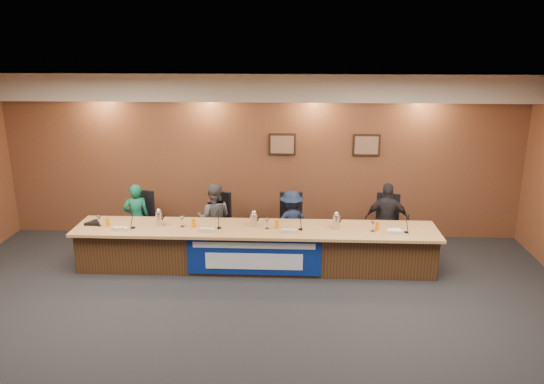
{
  "coord_description": "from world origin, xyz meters",
  "views": [
    {
      "loc": [
        0.66,
        -5.99,
        3.87
      ],
      "look_at": [
        0.27,
        2.59,
        1.31
      ],
      "focal_mm": 35.0,
      "sensor_mm": 36.0,
      "label": 1
    }
  ],
  "objects_px": {
    "carafe_mid": "(254,220)",
    "speakerphone": "(94,223)",
    "carafe_left": "(159,219)",
    "office_chair_c": "(291,227)",
    "panelist_a": "(137,218)",
    "panelist_b": "(214,218)",
    "banner": "(254,257)",
    "office_chair_a": "(139,224)",
    "office_chair_d": "(385,228)",
    "office_chair_b": "(215,225)",
    "dais_body": "(256,248)",
    "carafe_right": "(336,222)",
    "panelist_d": "(387,220)",
    "panelist_c": "(291,222)"
  },
  "relations": [
    {
      "from": "panelist_a",
      "to": "speakerphone",
      "type": "distance_m",
      "value": 0.88
    },
    {
      "from": "panelist_a",
      "to": "panelist_b",
      "type": "distance_m",
      "value": 1.43
    },
    {
      "from": "office_chair_b",
      "to": "banner",
      "type": "bearing_deg",
      "value": -31.96
    },
    {
      "from": "panelist_d",
      "to": "carafe_mid",
      "type": "xyz_separation_m",
      "value": [
        -2.35,
        -0.64,
        0.18
      ]
    },
    {
      "from": "panelist_d",
      "to": "office_chair_b",
      "type": "height_order",
      "value": "panelist_d"
    },
    {
      "from": "banner",
      "to": "office_chair_c",
      "type": "relative_size",
      "value": 4.58
    },
    {
      "from": "panelist_a",
      "to": "carafe_mid",
      "type": "distance_m",
      "value": 2.31
    },
    {
      "from": "dais_body",
      "to": "banner",
      "type": "distance_m",
      "value": 0.42
    },
    {
      "from": "dais_body",
      "to": "banner",
      "type": "bearing_deg",
      "value": -90.0
    },
    {
      "from": "dais_body",
      "to": "panelist_a",
      "type": "xyz_separation_m",
      "value": [
        -2.24,
        0.66,
        0.29
      ]
    },
    {
      "from": "panelist_a",
      "to": "carafe_mid",
      "type": "relative_size",
      "value": 5.8
    },
    {
      "from": "office_chair_d",
      "to": "carafe_mid",
      "type": "distance_m",
      "value": 2.49
    },
    {
      "from": "panelist_d",
      "to": "carafe_right",
      "type": "xyz_separation_m",
      "value": [
        -0.96,
        -0.71,
        0.2
      ]
    },
    {
      "from": "carafe_left",
      "to": "speakerphone",
      "type": "xyz_separation_m",
      "value": [
        -1.15,
        0.03,
        -0.1
      ]
    },
    {
      "from": "banner",
      "to": "office_chair_a",
      "type": "distance_m",
      "value": 2.53
    },
    {
      "from": "dais_body",
      "to": "office_chair_d",
      "type": "bearing_deg",
      "value": 18.13
    },
    {
      "from": "panelist_a",
      "to": "carafe_left",
      "type": "distance_m",
      "value": 0.97
    },
    {
      "from": "office_chair_b",
      "to": "carafe_left",
      "type": "height_order",
      "value": "carafe_left"
    },
    {
      "from": "carafe_mid",
      "to": "carafe_left",
      "type": "bearing_deg",
      "value": -177.44
    },
    {
      "from": "office_chair_d",
      "to": "carafe_mid",
      "type": "bearing_deg",
      "value": -146.8
    },
    {
      "from": "speakerphone",
      "to": "panelist_d",
      "type": "bearing_deg",
      "value": 7.6
    },
    {
      "from": "panelist_a",
      "to": "speakerphone",
      "type": "height_order",
      "value": "panelist_a"
    },
    {
      "from": "dais_body",
      "to": "speakerphone",
      "type": "bearing_deg",
      "value": -179.55
    },
    {
      "from": "office_chair_a",
      "to": "panelist_b",
      "type": "bearing_deg",
      "value": 13.55
    },
    {
      "from": "office_chair_b",
      "to": "carafe_left",
      "type": "distance_m",
      "value": 1.22
    },
    {
      "from": "panelist_b",
      "to": "office_chair_b",
      "type": "xyz_separation_m",
      "value": [
        0.0,
        0.1,
        -0.17
      ]
    },
    {
      "from": "office_chair_a",
      "to": "office_chair_b",
      "type": "height_order",
      "value": "same"
    },
    {
      "from": "panelist_a",
      "to": "office_chair_d",
      "type": "relative_size",
      "value": 2.66
    },
    {
      "from": "dais_body",
      "to": "panelist_b",
      "type": "relative_size",
      "value": 4.6
    },
    {
      "from": "panelist_d",
      "to": "carafe_left",
      "type": "distance_m",
      "value": 4.01
    },
    {
      "from": "panelist_a",
      "to": "speakerphone",
      "type": "bearing_deg",
      "value": 31.02
    },
    {
      "from": "panelist_c",
      "to": "carafe_mid",
      "type": "distance_m",
      "value": 0.93
    },
    {
      "from": "banner",
      "to": "office_chair_d",
      "type": "relative_size",
      "value": 4.58
    },
    {
      "from": "carafe_right",
      "to": "dais_body",
      "type": "bearing_deg",
      "value": 177.93
    },
    {
      "from": "carafe_left",
      "to": "office_chair_c",
      "type": "bearing_deg",
      "value": 19.98
    },
    {
      "from": "carafe_left",
      "to": "panelist_c",
      "type": "bearing_deg",
      "value": 17.68
    },
    {
      "from": "carafe_mid",
      "to": "panelist_b",
      "type": "bearing_deg",
      "value": 140.64
    },
    {
      "from": "dais_body",
      "to": "panelist_b",
      "type": "xyz_separation_m",
      "value": [
        -0.81,
        0.66,
        0.3
      ]
    },
    {
      "from": "panelist_d",
      "to": "speakerphone",
      "type": "bearing_deg",
      "value": 13.68
    },
    {
      "from": "office_chair_c",
      "to": "carafe_left",
      "type": "height_order",
      "value": "carafe_left"
    },
    {
      "from": "banner",
      "to": "speakerphone",
      "type": "relative_size",
      "value": 6.88
    },
    {
      "from": "banner",
      "to": "office_chair_a",
      "type": "xyz_separation_m",
      "value": [
        -2.24,
        1.17,
        0.1
      ]
    },
    {
      "from": "office_chair_a",
      "to": "carafe_mid",
      "type": "height_order",
      "value": "carafe_mid"
    },
    {
      "from": "office_chair_d",
      "to": "carafe_left",
      "type": "height_order",
      "value": "carafe_left"
    },
    {
      "from": "carafe_mid",
      "to": "speakerphone",
      "type": "bearing_deg",
      "value": -179.14
    },
    {
      "from": "banner",
      "to": "speakerphone",
      "type": "xyz_separation_m",
      "value": [
        -2.78,
        0.39,
        0.4
      ]
    },
    {
      "from": "office_chair_c",
      "to": "speakerphone",
      "type": "bearing_deg",
      "value": -169.68
    },
    {
      "from": "office_chair_a",
      "to": "office_chair_d",
      "type": "xyz_separation_m",
      "value": [
        4.56,
        0.0,
        0.0
      ]
    },
    {
      "from": "panelist_d",
      "to": "office_chair_b",
      "type": "xyz_separation_m",
      "value": [
        -3.12,
        0.1,
        -0.2
      ]
    },
    {
      "from": "office_chair_a",
      "to": "carafe_mid",
      "type": "xyz_separation_m",
      "value": [
        2.21,
        -0.74,
        0.38
      ]
    }
  ]
}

